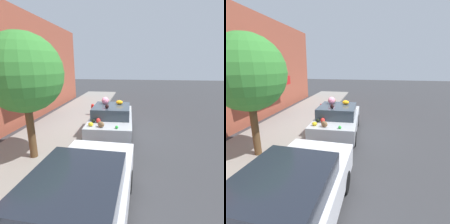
# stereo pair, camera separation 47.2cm
# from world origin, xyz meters

# --- Properties ---
(ground_plane) EXTENTS (60.00, 60.00, 0.00)m
(ground_plane) POSITION_xyz_m (0.00, 0.00, 0.00)
(ground_plane) COLOR #38383A
(sidewalk_curb) EXTENTS (24.00, 3.20, 0.12)m
(sidewalk_curb) POSITION_xyz_m (0.00, 2.70, 0.06)
(sidewalk_curb) COLOR gray
(sidewalk_curb) RESTS_ON ground
(building_facade) EXTENTS (18.00, 1.20, 5.93)m
(building_facade) POSITION_xyz_m (0.08, 4.91, 2.91)
(building_facade) COLOR #9E4C38
(building_facade) RESTS_ON ground
(street_tree) EXTENTS (2.41, 2.41, 4.01)m
(street_tree) POSITION_xyz_m (-2.72, 2.32, 2.91)
(street_tree) COLOR brown
(street_tree) RESTS_ON sidewalk_curb
(fire_hydrant) EXTENTS (0.20, 0.20, 0.70)m
(fire_hydrant) POSITION_xyz_m (2.54, 1.52, 0.47)
(fire_hydrant) COLOR red
(fire_hydrant) RESTS_ON sidewalk_curb
(art_car) EXTENTS (3.96, 1.95, 1.71)m
(art_car) POSITION_xyz_m (-0.03, -0.02, 0.73)
(art_car) COLOR #B7BABF
(art_car) RESTS_ON ground
(parked_car_plain) EXTENTS (4.26, 1.95, 1.39)m
(parked_car_plain) POSITION_xyz_m (-5.15, -0.08, 0.72)
(parked_car_plain) COLOR silver
(parked_car_plain) RESTS_ON ground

